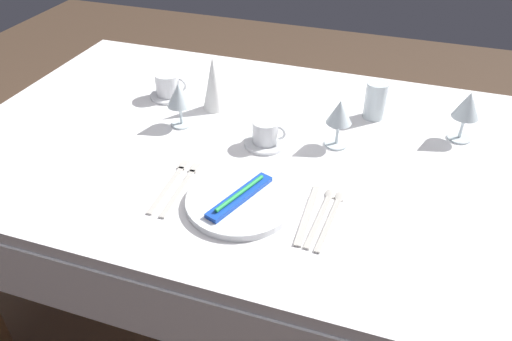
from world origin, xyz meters
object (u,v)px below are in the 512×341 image
at_px(spoon_dessert, 333,213).
at_px(drink_tumbler, 375,103).
at_px(spoon_soup, 323,210).
at_px(coffee_cup_right, 267,131).
at_px(wine_glass_right, 339,115).
at_px(fork_inner, 171,183).
at_px(wine_glass_left, 179,97).
at_px(fork_outer, 182,186).
at_px(toothbrush_package, 240,196).
at_px(dinner_plate, 240,202).
at_px(dinner_knife, 307,216).
at_px(napkin_folded, 213,83).
at_px(wine_glass_centre, 467,107).
at_px(coffee_cup_left, 169,84).

xyz_separation_m(spoon_dessert, drink_tumbler, (0.02, 0.50, 0.05)).
height_order(spoon_soup, spoon_dessert, same).
distance_m(coffee_cup_right, wine_glass_right, 0.21).
distance_m(fork_inner, wine_glass_left, 0.31).
xyz_separation_m(spoon_dessert, wine_glass_right, (-0.05, 0.30, 0.10)).
bearing_deg(fork_outer, wine_glass_right, 44.47).
bearing_deg(wine_glass_right, toothbrush_package, -116.17).
bearing_deg(coffee_cup_right, dinner_plate, -85.31).
relative_size(fork_inner, spoon_dessert, 1.01).
bearing_deg(toothbrush_package, spoon_dessert, 9.96).
height_order(spoon_soup, wine_glass_right, wine_glass_right).
relative_size(dinner_knife, wine_glass_left, 1.64).
distance_m(wine_glass_right, napkin_folded, 0.42).
bearing_deg(wine_glass_centre, fork_inner, -146.16).
relative_size(toothbrush_package, dinner_knife, 0.93).
height_order(dinner_plate, spoon_dessert, dinner_plate).
distance_m(toothbrush_package, napkin_folded, 0.50).
relative_size(fork_outer, coffee_cup_right, 2.36).
distance_m(spoon_dessert, wine_glass_left, 0.59).
relative_size(coffee_cup_left, wine_glass_centre, 0.73).
bearing_deg(toothbrush_package, fork_inner, 174.30).
distance_m(spoon_dessert, coffee_cup_left, 0.76).
height_order(toothbrush_package, wine_glass_right, wine_glass_right).
relative_size(spoon_soup, coffee_cup_right, 2.34).
distance_m(wine_glass_centre, drink_tumbler, 0.27).
height_order(dinner_plate, drink_tumbler, drink_tumbler).
bearing_deg(wine_glass_centre, dinner_knife, -125.04).
bearing_deg(coffee_cup_left, wine_glass_right, -11.00).
relative_size(wine_glass_centre, drink_tumbler, 1.29).
distance_m(dinner_plate, napkin_folded, 0.50).
bearing_deg(coffee_cup_right, wine_glass_left, 176.46).
bearing_deg(drink_tumbler, fork_outer, -128.15).
distance_m(fork_outer, napkin_folded, 0.43).
bearing_deg(dinner_plate, fork_inner, 174.30).
bearing_deg(coffee_cup_left, spoon_soup, -33.88).
distance_m(spoon_dessert, wine_glass_centre, 0.54).
relative_size(fork_inner, dinner_knife, 1.03).
relative_size(coffee_cup_left, wine_glass_left, 0.79).
xyz_separation_m(spoon_dessert, coffee_cup_left, (-0.64, 0.42, 0.04)).
xyz_separation_m(drink_tumbler, napkin_folded, (-0.49, -0.11, 0.04)).
relative_size(fork_inner, napkin_folded, 1.32).
xyz_separation_m(spoon_soup, drink_tumbler, (0.05, 0.49, 0.05)).
relative_size(fork_inner, coffee_cup_right, 2.37).
relative_size(spoon_soup, coffee_cup_left, 2.11).
xyz_separation_m(dinner_knife, coffee_cup_right, (-0.19, 0.27, 0.04)).
bearing_deg(spoon_soup, dinner_plate, -167.89).
bearing_deg(fork_inner, spoon_soup, 3.29).
relative_size(toothbrush_package, coffee_cup_left, 1.93).
height_order(fork_outer, coffee_cup_right, coffee_cup_right).
distance_m(fork_inner, spoon_dessert, 0.42).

